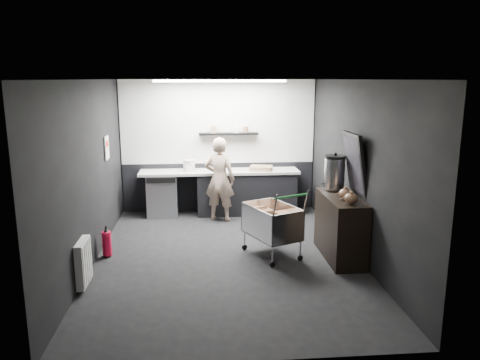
{
  "coord_description": "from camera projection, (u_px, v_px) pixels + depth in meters",
  "views": [
    {
      "loc": [
        -0.39,
        -6.82,
        2.71
      ],
      "look_at": [
        0.24,
        0.4,
        1.14
      ],
      "focal_mm": 35.0,
      "sensor_mm": 36.0,
      "label": 1
    }
  ],
  "objects": [
    {
      "name": "sideboard",
      "position": [
        341.0,
        219.0,
        7.16
      ],
      "size": [
        0.55,
        1.29,
        1.93
      ],
      "color": "black",
      "rests_on": "floor"
    },
    {
      "name": "poster",
      "position": [
        107.0,
        148.0,
        8.02
      ],
      "size": [
        0.02,
        0.3,
        0.4
      ],
      "primitive_type": "cube",
      "color": "silver",
      "rests_on": "wall_left"
    },
    {
      "name": "poster_red_band",
      "position": [
        107.0,
        144.0,
        8.0
      ],
      "size": [
        0.02,
        0.22,
        0.1
      ],
      "primitive_type": "cube",
      "color": "red",
      "rests_on": "poster"
    },
    {
      "name": "dado_panel",
      "position": [
        219.0,
        186.0,
        9.8
      ],
      "size": [
        3.95,
        0.02,
        1.0
      ],
      "primitive_type": "cube",
      "color": "black",
      "rests_on": "wall_back"
    },
    {
      "name": "wall_left",
      "position": [
        89.0,
        174.0,
        6.79
      ],
      "size": [
        0.0,
        5.5,
        5.5
      ],
      "primitive_type": "plane",
      "rotation": [
        1.57,
        0.0,
        1.57
      ],
      "color": "black",
      "rests_on": "floor"
    },
    {
      "name": "kitchen_wall_panel",
      "position": [
        218.0,
        122.0,
        9.51
      ],
      "size": [
        3.95,
        0.02,
        1.7
      ],
      "primitive_type": "cube",
      "color": "silver",
      "rests_on": "wall_back"
    },
    {
      "name": "person",
      "position": [
        220.0,
        179.0,
        8.99
      ],
      "size": [
        0.69,
        0.57,
        1.63
      ],
      "primitive_type": "imported",
      "rotation": [
        0.0,
        0.0,
        2.8
      ],
      "color": "beige",
      "rests_on": "floor"
    },
    {
      "name": "floor",
      "position": [
        227.0,
        257.0,
        7.25
      ],
      "size": [
        5.5,
        5.5,
        0.0
      ],
      "primitive_type": "plane",
      "color": "black",
      "rests_on": "ground"
    },
    {
      "name": "white_container",
      "position": [
        190.0,
        168.0,
        9.3
      ],
      "size": [
        0.18,
        0.15,
        0.15
      ],
      "primitive_type": "cube",
      "rotation": [
        0.0,
        0.0,
        0.11
      ],
      "color": "silver",
      "rests_on": "prep_counter"
    },
    {
      "name": "ceiling",
      "position": [
        226.0,
        79.0,
        6.68
      ],
      "size": [
        5.5,
        5.5,
        0.0
      ],
      "primitive_type": "plane",
      "rotation": [
        3.14,
        0.0,
        0.0
      ],
      "color": "silver",
      "rests_on": "wall_back"
    },
    {
      "name": "cardboard_box",
      "position": [
        261.0,
        168.0,
        9.43
      ],
      "size": [
        0.51,
        0.44,
        0.09
      ],
      "primitive_type": "cube",
      "rotation": [
        0.0,
        0.0,
        -0.27
      ],
      "color": "#8E6D4B",
      "rests_on": "prep_counter"
    },
    {
      "name": "floating_shelf",
      "position": [
        229.0,
        134.0,
        9.47
      ],
      "size": [
        1.2,
        0.22,
        0.04
      ],
      "primitive_type": "cube",
      "color": "black",
      "rests_on": "wall_back"
    },
    {
      "name": "pink_tub",
      "position": [
        189.0,
        165.0,
        9.34
      ],
      "size": [
        0.23,
        0.23,
        0.23
      ],
      "primitive_type": "cylinder",
      "color": "beige",
      "rests_on": "prep_counter"
    },
    {
      "name": "fire_extinguisher",
      "position": [
        107.0,
        243.0,
        7.23
      ],
      "size": [
        0.14,
        0.14,
        0.47
      ],
      "color": "red",
      "rests_on": "floor"
    },
    {
      "name": "ceiling_strip",
      "position": [
        220.0,
        81.0,
        8.48
      ],
      "size": [
        2.4,
        0.2,
        0.04
      ],
      "primitive_type": "cube",
      "color": "white",
      "rests_on": "ceiling"
    },
    {
      "name": "wall_front",
      "position": [
        244.0,
        230.0,
        4.28
      ],
      "size": [
        5.5,
        0.0,
        5.5
      ],
      "primitive_type": "plane",
      "rotation": [
        -1.57,
        0.0,
        0.0
      ],
      "color": "black",
      "rests_on": "floor"
    },
    {
      "name": "radiator",
      "position": [
        83.0,
        263.0,
        6.13
      ],
      "size": [
        0.1,
        0.5,
        0.6
      ],
      "primitive_type": "cube",
      "color": "silver",
      "rests_on": "wall_left"
    },
    {
      "name": "wall_clock",
      "position": [
        287.0,
        107.0,
        9.56
      ],
      "size": [
        0.2,
        0.03,
        0.2
      ],
      "primitive_type": "cylinder",
      "rotation": [
        1.57,
        0.0,
        0.0
      ],
      "color": "silver",
      "rests_on": "wall_back"
    },
    {
      "name": "wall_right",
      "position": [
        357.0,
        170.0,
        7.13
      ],
      "size": [
        0.0,
        5.5,
        5.5
      ],
      "primitive_type": "plane",
      "rotation": [
        1.57,
        0.0,
        -1.57
      ],
      "color": "black",
      "rests_on": "floor"
    },
    {
      "name": "shopping_cart",
      "position": [
        272.0,
        224.0,
        7.24
      ],
      "size": [
        0.95,
        1.21,
        1.08
      ],
      "color": "silver",
      "rests_on": "floor"
    },
    {
      "name": "wall_back",
      "position": [
        219.0,
        146.0,
        9.64
      ],
      "size": [
        5.5,
        0.0,
        5.5
      ],
      "primitive_type": "plane",
      "rotation": [
        1.57,
        0.0,
        0.0
      ],
      "color": "black",
      "rests_on": "floor"
    },
    {
      "name": "prep_counter",
      "position": [
        226.0,
        192.0,
        9.52
      ],
      "size": [
        3.2,
        0.61,
        0.9
      ],
      "color": "black",
      "rests_on": "floor"
    }
  ]
}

